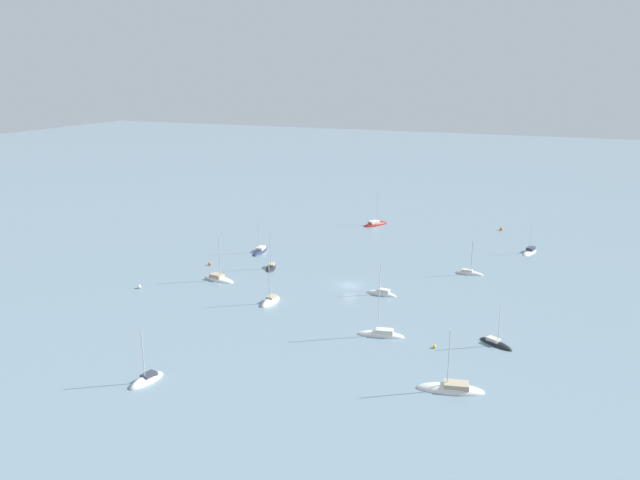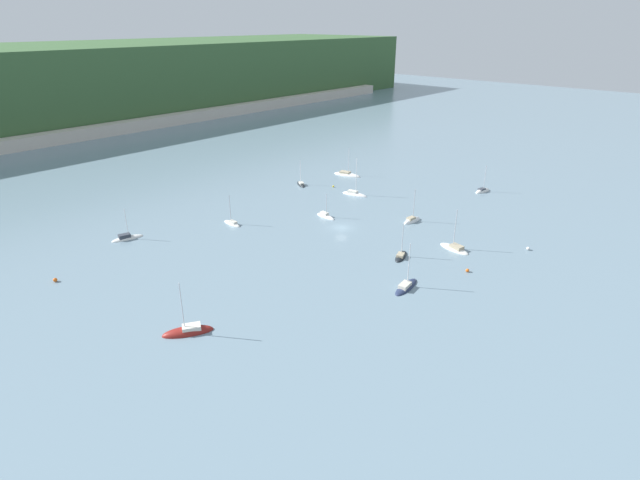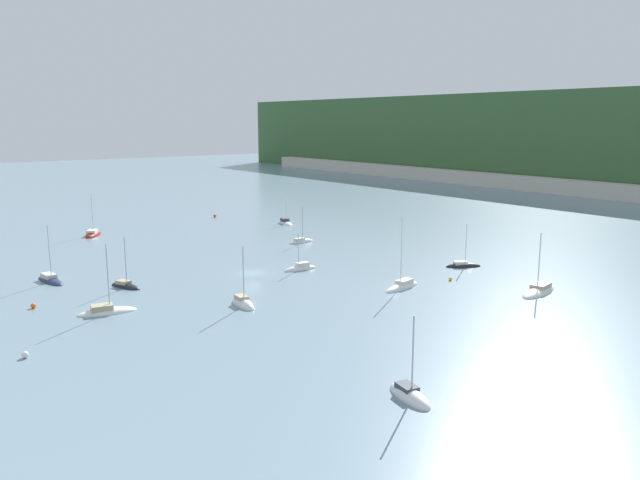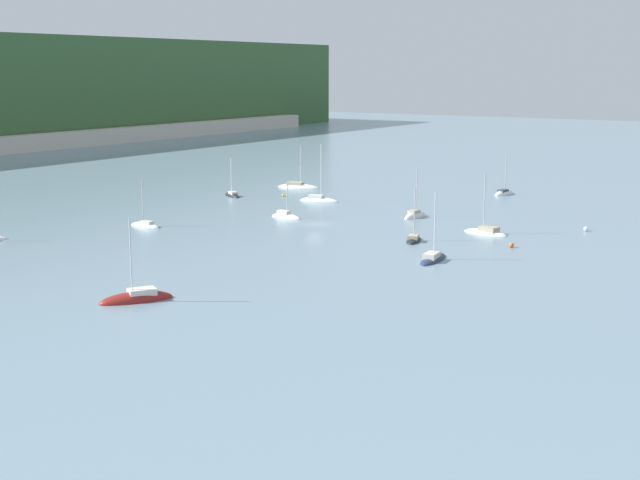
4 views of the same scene
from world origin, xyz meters
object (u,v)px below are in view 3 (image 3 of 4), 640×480
object	(u,v)px
sailboat_0	(286,223)
mooring_buoy_0	(215,216)
sailboat_10	(126,286)
sailboat_5	(300,269)
sailboat_3	(301,242)
sailboat_2	(107,312)
sailboat_6	(402,287)
sailboat_11	(409,397)
mooring_buoy_1	(25,355)
mooring_buoy_2	(450,279)
sailboat_8	(463,266)
sailboat_9	(539,292)
mooring_buoy_3	(33,306)
sailboat_4	(93,235)
sailboat_7	(51,280)
sailboat_1	(243,305)

from	to	relation	value
sailboat_0	mooring_buoy_0	size ratio (longest dim) A/B	10.03
sailboat_10	sailboat_5	bearing A→B (deg)	57.21
sailboat_3	sailboat_10	xyz separation A→B (m)	(11.54, -38.60, 0.01)
sailboat_2	sailboat_6	xyz separation A→B (m)	(13.50, 36.95, 0.00)
sailboat_0	sailboat_3	bearing A→B (deg)	-12.18
sailboat_6	sailboat_11	xyz separation A→B (m)	(25.68, -24.38, -0.05)
mooring_buoy_1	mooring_buoy_2	distance (m)	57.08
sailboat_8	sailboat_9	world-z (taller)	sailboat_9
sailboat_6	sailboat_10	distance (m)	38.98
sailboat_6	sailboat_9	size ratio (longest dim) A/B	1.18
sailboat_2	mooring_buoy_2	xyz separation A→B (m)	(14.78, 45.54, 0.14)
sailboat_5	mooring_buoy_1	size ratio (longest dim) A/B	9.66
sailboat_10	sailboat_9	bearing A→B (deg)	31.23
mooring_buoy_3	sailboat_6	bearing A→B (deg)	64.33
sailboat_4	sailboat_6	distance (m)	70.83
mooring_buoy_2	sailboat_10	bearing A→B (deg)	-122.58
sailboat_3	mooring_buoy_2	distance (m)	36.72
sailboat_2	sailboat_7	bearing A→B (deg)	105.67
sailboat_8	mooring_buoy_2	size ratio (longest dim) A/B	15.01
sailboat_4	sailboat_2	bearing A→B (deg)	-164.13
sailboat_1	sailboat_8	bearing A→B (deg)	91.34
sailboat_6	mooring_buoy_3	bearing A→B (deg)	-36.20
sailboat_7	mooring_buoy_0	bearing A→B (deg)	122.90
sailboat_8	mooring_buoy_1	bearing A→B (deg)	-149.77
sailboat_9	sailboat_4	bearing A→B (deg)	-78.69
sailboat_5	mooring_buoy_0	world-z (taller)	sailboat_5
mooring_buoy_2	mooring_buoy_3	distance (m)	56.72
sailboat_9	mooring_buoy_0	distance (m)	87.22
sailboat_9	mooring_buoy_2	world-z (taller)	sailboat_9
sailboat_2	mooring_buoy_0	world-z (taller)	sailboat_2
sailboat_1	sailboat_3	distance (m)	41.81
mooring_buoy_1	mooring_buoy_2	xyz separation A→B (m)	(4.96, 56.87, -0.08)
sailboat_2	sailboat_11	world-z (taller)	sailboat_2
sailboat_3	sailboat_9	world-z (taller)	sailboat_9
sailboat_0	sailboat_3	xyz separation A→B (m)	(20.45, -10.18, -0.04)
mooring_buoy_0	sailboat_3	bearing A→B (deg)	-2.77
mooring_buoy_0	sailboat_8	bearing A→B (deg)	5.75
sailboat_1	sailboat_5	distance (m)	20.39
sailboat_11	sailboat_10	bearing A→B (deg)	-161.56
sailboat_3	sailboat_6	size ratio (longest dim) A/B	0.71
sailboat_1	sailboat_10	size ratio (longest dim) A/B	1.12
sailboat_1	mooring_buoy_3	distance (m)	26.12
mooring_buoy_3	sailboat_4	bearing A→B (deg)	154.74
sailboat_8	sailboat_10	distance (m)	51.88
sailboat_5	sailboat_10	size ratio (longest dim) A/B	0.83
mooring_buoy_3	sailboat_1	bearing A→B (deg)	55.54
sailboat_7	sailboat_4	bearing A→B (deg)	146.42
sailboat_10	sailboat_0	bearing A→B (deg)	104.45
sailboat_5	sailboat_7	xyz separation A→B (m)	(-16.18, -33.26, 0.01)
mooring_buoy_0	mooring_buoy_1	size ratio (longest dim) A/B	1.09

